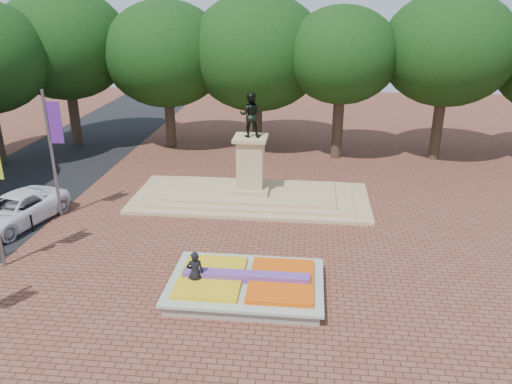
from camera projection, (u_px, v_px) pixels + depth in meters
The scene contains 6 objects.
ground at pixel (230, 267), 22.56m from camera, with size 90.00×90.00×0.00m, color brown.
flower_bed at pixel (247, 284), 20.46m from camera, with size 6.30×4.30×0.91m.
monument at pixel (251, 186), 29.62m from camera, with size 14.00×6.00×6.40m.
tree_row_back at pixel (298, 65), 36.50m from camera, with size 44.80×8.80×10.43m.
van at pixel (15, 210), 26.35m from camera, with size 2.76×5.99×1.67m, color white.
pedestrian at pixel (195, 273), 20.20m from camera, with size 0.70×0.46×1.91m, color black.
Camera 1 is at (3.32, -19.48, 11.44)m, focal length 35.00 mm.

